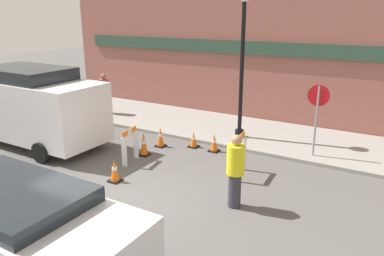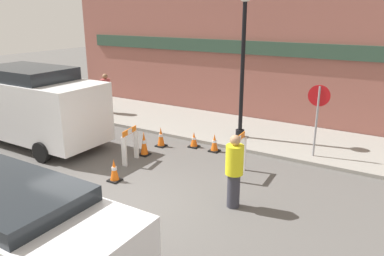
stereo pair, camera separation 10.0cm
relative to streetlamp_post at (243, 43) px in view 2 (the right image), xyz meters
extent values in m
plane|color=#565451|center=(-0.51, -5.50, -3.15)|extent=(60.00, 60.00, 0.00)
cube|color=gray|center=(-0.51, 0.71, -3.09)|extent=(18.00, 3.42, 0.11)
cube|color=#93564C|center=(-0.51, 2.50, -0.40)|extent=(18.00, 0.12, 5.50)
cube|color=#2D4738|center=(-0.51, 2.39, -0.35)|extent=(16.20, 0.10, 0.50)
cylinder|color=black|center=(0.00, 0.00, -2.92)|extent=(0.29, 0.29, 0.24)
cylinder|color=black|center=(0.00, 0.00, -0.89)|extent=(0.13, 0.13, 4.30)
cylinder|color=gray|center=(2.53, -0.48, -2.02)|extent=(0.06, 0.06, 2.04)
cylinder|color=red|center=(2.53, -0.48, -1.27)|extent=(0.60, 0.07, 0.60)
cube|color=white|center=(1.16, -3.04, -2.68)|extent=(0.14, 0.07, 0.94)
cube|color=white|center=(1.11, -2.25, -2.68)|extent=(0.14, 0.07, 0.94)
cube|color=orange|center=(1.13, -2.65, -2.13)|extent=(0.08, 0.85, 0.15)
cube|color=white|center=(1.13, -2.65, -2.13)|extent=(0.05, 0.26, 0.14)
cube|color=white|center=(-1.90, -3.06, -2.73)|extent=(0.14, 0.08, 0.84)
cube|color=white|center=(-1.79, -3.70, -2.73)|extent=(0.14, 0.08, 0.84)
cube|color=orange|center=(-1.84, -3.38, -2.23)|extent=(0.14, 0.70, 0.15)
cube|color=white|center=(-1.84, -3.38, -2.23)|extent=(0.06, 0.21, 0.14)
cube|color=black|center=(-1.86, -1.89, -3.13)|extent=(0.30, 0.30, 0.04)
cone|color=orange|center=(-1.86, -1.89, -2.81)|extent=(0.23, 0.22, 0.60)
cylinder|color=white|center=(-1.86, -1.89, -2.78)|extent=(0.13, 0.13, 0.08)
cube|color=black|center=(-1.37, -4.57, -3.13)|extent=(0.30, 0.30, 0.04)
cone|color=orange|center=(-1.37, -4.57, -2.83)|extent=(0.22, 0.23, 0.55)
cylinder|color=white|center=(-1.37, -4.57, -2.81)|extent=(0.13, 0.13, 0.08)
cube|color=black|center=(-1.84, -2.76, -3.13)|extent=(0.30, 0.30, 0.04)
cone|color=orange|center=(-1.84, -2.76, -2.76)|extent=(0.23, 0.22, 0.69)
cylinder|color=white|center=(-1.84, -2.76, -2.73)|extent=(0.13, 0.13, 0.10)
cube|color=black|center=(-0.21, -1.41, -3.13)|extent=(0.30, 0.30, 0.04)
cone|color=orange|center=(-0.21, -1.41, -2.85)|extent=(0.22, 0.22, 0.52)
cylinder|color=white|center=(-0.21, -1.41, -2.82)|extent=(0.13, 0.13, 0.07)
cube|color=black|center=(-0.94, -1.41, -3.13)|extent=(0.30, 0.30, 0.04)
cone|color=orange|center=(-0.94, -1.41, -2.88)|extent=(0.23, 0.22, 0.45)
cylinder|color=white|center=(-0.94, -1.41, -2.86)|extent=(0.13, 0.13, 0.06)
cylinder|color=#33333D|center=(1.74, -4.19, -2.76)|extent=(0.38, 0.38, 0.78)
cylinder|color=yellow|center=(1.74, -4.19, -2.05)|extent=(0.52, 0.52, 0.65)
sphere|color=tan|center=(1.74, -4.19, -1.61)|extent=(0.31, 0.31, 0.23)
cylinder|color=#33333D|center=(-5.96, 0.01, -2.66)|extent=(0.36, 0.36, 0.76)
cylinder|color=#A33D3D|center=(-5.96, 0.01, -1.96)|extent=(0.49, 0.49, 0.63)
sphere|color=#8E6647|center=(-5.96, 0.01, -1.54)|extent=(0.28, 0.28, 0.21)
cube|color=silver|center=(-0.29, -8.04, -2.32)|extent=(4.56, 1.67, 1.05)
cube|color=#1E2328|center=(-0.29, -8.04, -1.80)|extent=(2.51, 1.53, 0.49)
cylinder|color=black|center=(-1.70, -7.21, -2.85)|extent=(0.60, 0.18, 0.60)
cube|color=white|center=(-5.59, -3.74, -1.95)|extent=(5.21, 1.94, 1.78)
cube|color=#1E2328|center=(-5.59, -3.74, -1.06)|extent=(2.86, 1.78, 0.75)
cylinder|color=black|center=(-3.98, -2.77, -2.85)|extent=(0.60, 0.18, 0.60)
cylinder|color=black|center=(-3.98, -4.70, -2.85)|extent=(0.60, 0.18, 0.60)
cylinder|color=black|center=(-7.21, -2.77, -2.85)|extent=(0.60, 0.18, 0.60)
camera|label=1|loc=(4.69, -10.97, 0.94)|focal=35.00mm
camera|label=2|loc=(4.78, -10.92, 0.94)|focal=35.00mm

